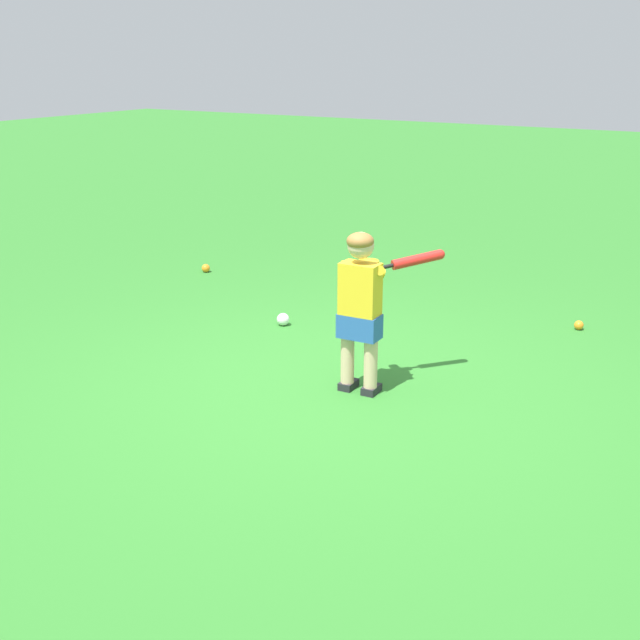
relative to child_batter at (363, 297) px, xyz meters
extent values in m
plane|color=#2D7528|center=(-0.08, 0.23, -0.65)|extent=(40.00, 40.00, 0.00)
cube|color=#232328|center=(-0.01, 0.10, -0.63)|extent=(0.15, 0.10, 0.05)
cylinder|color=#DBB28E|center=(-0.03, 0.10, -0.44)|extent=(0.09, 0.09, 0.34)
cube|color=#232328|center=(0.00, -0.07, -0.63)|extent=(0.15, 0.10, 0.05)
cylinder|color=#DBB28E|center=(-0.02, -0.07, -0.44)|extent=(0.09, 0.09, 0.34)
cube|color=#2856A8|center=(-0.03, 0.01, -0.19)|extent=(0.16, 0.28, 0.16)
cube|color=yellow|center=(-0.03, 0.01, 0.06)|extent=(0.16, 0.26, 0.34)
sphere|color=#DBB28E|center=(-0.03, 0.01, 0.34)|extent=(0.17, 0.17, 0.17)
ellipsoid|color=olive|center=(-0.04, 0.01, 0.37)|extent=(0.18, 0.18, 0.11)
sphere|color=red|center=(0.11, 0.02, 0.15)|extent=(0.04, 0.04, 0.04)
cylinder|color=black|center=(0.18, -0.04, 0.16)|extent=(0.12, 0.11, 0.05)
cylinder|color=red|center=(0.36, -0.20, 0.20)|extent=(0.31, 0.28, 0.11)
sphere|color=red|center=(0.49, -0.31, 0.22)|extent=(0.07, 0.07, 0.07)
cylinder|color=yellow|center=(0.08, 0.05, 0.16)|extent=(0.27, 0.25, 0.14)
cylinder|color=yellow|center=(0.08, -0.02, 0.16)|extent=(0.26, 0.27, 0.14)
sphere|color=orange|center=(1.87, 2.82, -0.61)|extent=(0.08, 0.08, 0.08)
sphere|color=white|center=(0.86, 1.20, -0.60)|extent=(0.10, 0.10, 0.10)
sphere|color=orange|center=(2.01, -0.91, -0.61)|extent=(0.08, 0.08, 0.08)
cylinder|color=yellow|center=(2.51, 1.28, -0.56)|extent=(0.20, 0.20, 0.18)
torus|color=yellow|center=(2.51, 1.28, -0.47)|extent=(0.22, 0.22, 0.02)
camera|label=1|loc=(-4.46, -2.37, 1.51)|focal=46.00mm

